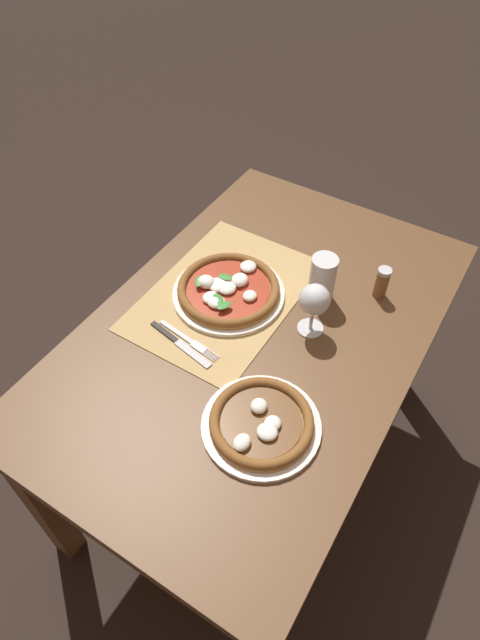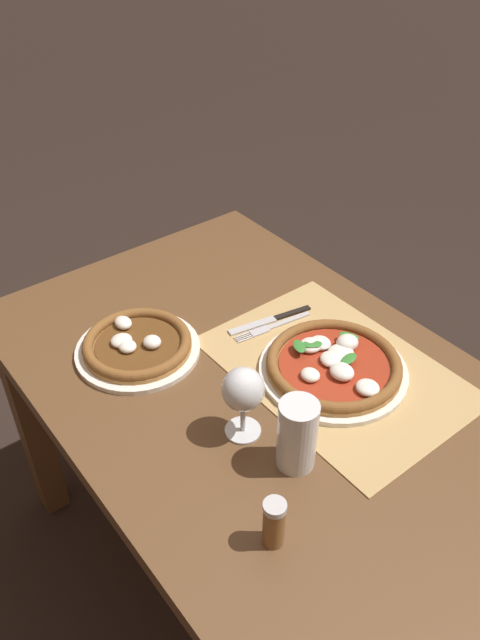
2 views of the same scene
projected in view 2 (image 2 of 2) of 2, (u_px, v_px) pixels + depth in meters
The scene contains 10 objects.
ground_plane at pixel (260, 574), 1.76m from camera, with size 24.00×24.00×0.00m, color black.
dining_table at pixel (266, 420), 1.37m from camera, with size 1.29×0.82×0.74m.
paper_placemat at pixel (335, 369), 1.33m from camera, with size 0.54×0.38×0.00m, color tan.
pizza_near at pixel (334, 365), 1.31m from camera, with size 0.32×0.32×0.05m.
pizza_far at pixel (137, 345), 1.37m from camera, with size 0.28×0.28×0.05m.
wine_glass at pixel (243, 392), 1.13m from camera, with size 0.08×0.08×0.16m.
pint_glass at pixel (297, 436), 1.10m from camera, with size 0.07×0.07×0.15m.
fork at pixel (273, 327), 1.44m from camera, with size 0.04×0.20×0.00m.
knife at pixel (270, 320), 1.46m from camera, with size 0.06×0.21×0.01m.
pepper_shaker at pixel (274, 523), 0.98m from camera, with size 0.04×0.04×0.10m.
Camera 2 is at (-0.71, 0.62, 1.65)m, focal length 35.00 mm.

